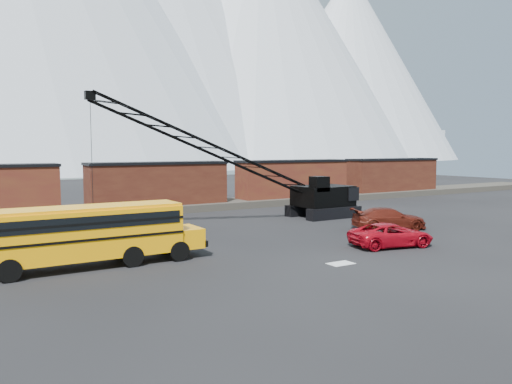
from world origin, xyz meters
TOP-DOWN VIEW (x-y plane):
  - ground at (0.00, 0.00)m, footprint 160.00×160.00m
  - gravel_berm at (0.00, 22.00)m, footprint 120.00×5.00m
  - boxcar_mid at (0.00, 22.00)m, footprint 13.70×3.10m
  - boxcar_east_near at (16.00, 22.00)m, footprint 13.70×3.10m
  - boxcar_east_far at (32.00, 22.00)m, footprint 13.70×3.10m
  - snow_patch at (0.50, -4.00)m, footprint 1.40×0.90m
  - school_bus at (-11.09, 2.26)m, footprint 11.65×2.65m
  - red_pickup at (6.33, -2.06)m, footprint 5.75×3.58m
  - maroon_suv at (11.32, 2.89)m, footprint 6.07×4.36m
  - crawler_crane at (2.06, 11.58)m, footprint 23.30×4.20m

SIDE VIEW (x-z plane):
  - ground at x=0.00m, z-range 0.00..0.00m
  - snow_patch at x=0.50m, z-range 0.00..0.02m
  - gravel_berm at x=0.00m, z-range 0.00..0.70m
  - red_pickup at x=6.33m, z-range 0.00..1.48m
  - maroon_suv at x=11.32m, z-range 0.00..1.63m
  - school_bus at x=-11.09m, z-range 0.20..3.39m
  - boxcar_mid at x=0.00m, z-range 0.68..4.85m
  - boxcar_east_near at x=16.00m, z-range 0.68..4.85m
  - boxcar_east_far at x=32.00m, z-range 0.68..4.85m
  - crawler_crane at x=2.06m, z-range 0.35..10.71m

